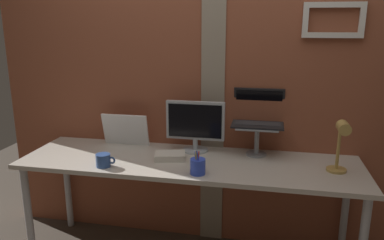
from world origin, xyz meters
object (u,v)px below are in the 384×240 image
object	(u,v)px
monitor	(195,123)
desk_lamp	(341,141)
laptop	(258,113)
coffee_mug	(103,160)
pen_cup	(198,166)
whiteboard_panel	(125,130)

from	to	relation	value
monitor	desk_lamp	size ratio (longest dim) A/B	1.22
laptop	coffee_mug	world-z (taller)	laptop
monitor	laptop	size ratio (longest dim) A/B	1.18
monitor	pen_cup	distance (m)	0.45
desk_lamp	pen_cup	size ratio (longest dim) A/B	2.17
monitor	laptop	distance (m)	0.44
pen_cup	whiteboard_panel	bearing A→B (deg)	144.99
whiteboard_panel	monitor	bearing A→B (deg)	-3.03
whiteboard_panel	coffee_mug	bearing A→B (deg)	-87.25
laptop	whiteboard_panel	world-z (taller)	laptop
laptop	monitor	bearing A→B (deg)	-170.23
coffee_mug	pen_cup	bearing A→B (deg)	-0.04
coffee_mug	whiteboard_panel	bearing A→B (deg)	92.75
pen_cup	desk_lamp	bearing A→B (deg)	11.13
laptop	whiteboard_panel	bearing A→B (deg)	-177.28
monitor	whiteboard_panel	bearing A→B (deg)	176.97
laptop	pen_cup	world-z (taller)	laptop
desk_lamp	laptop	bearing A→B (deg)	146.76
laptop	desk_lamp	xyz separation A→B (m)	(0.49, -0.32, -0.07)
whiteboard_panel	pen_cup	world-z (taller)	whiteboard_panel
pen_cup	coffee_mug	size ratio (longest dim) A/B	1.21
monitor	pen_cup	bearing A→B (deg)	-76.81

